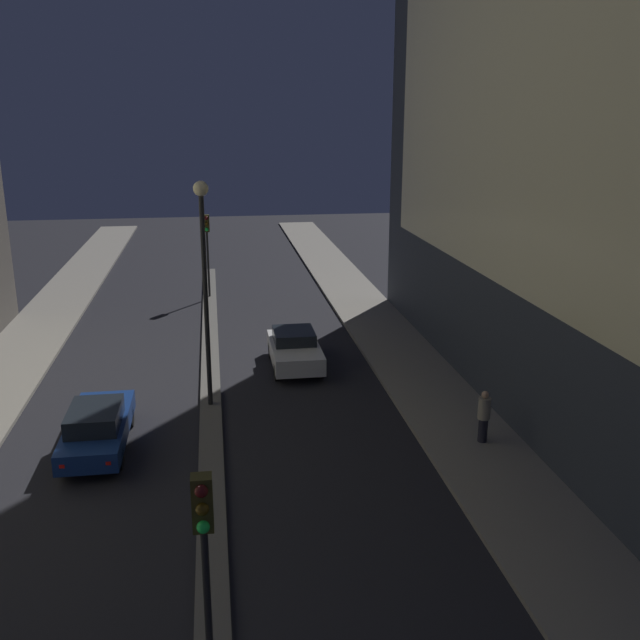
{
  "coord_description": "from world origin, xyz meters",
  "views": [
    {
      "loc": [
        0.33,
        -5.16,
        9.78
      ],
      "look_at": [
        4.19,
        20.37,
        2.28
      ],
      "focal_mm": 40.0,
      "sensor_mm": 36.0,
      "label": 1
    }
  ],
  "objects_px": {
    "pedestrian_on_right_sidewalk": "(484,415)",
    "car_left_lane": "(97,426)",
    "street_lamp": "(204,260)",
    "traffic_light_near": "(205,546)",
    "car_right_lane": "(295,349)",
    "traffic_light_mid": "(207,237)"
  },
  "relations": [
    {
      "from": "traffic_light_mid",
      "to": "street_lamp",
      "type": "distance_m",
      "value": 15.35
    },
    {
      "from": "street_lamp",
      "to": "traffic_light_near",
      "type": "bearing_deg",
      "value": -90.0
    },
    {
      "from": "street_lamp",
      "to": "pedestrian_on_right_sidewalk",
      "type": "xyz_separation_m",
      "value": [
        8.21,
        -4.15,
        -4.21
      ]
    },
    {
      "from": "traffic_light_near",
      "to": "car_left_lane",
      "type": "xyz_separation_m",
      "value": [
        -3.36,
        10.8,
        -2.69
      ]
    },
    {
      "from": "street_lamp",
      "to": "pedestrian_on_right_sidewalk",
      "type": "bearing_deg",
      "value": -26.81
    },
    {
      "from": "pedestrian_on_right_sidewalk",
      "to": "traffic_light_near",
      "type": "bearing_deg",
      "value": -131.45
    },
    {
      "from": "traffic_light_mid",
      "to": "traffic_light_near",
      "type": "bearing_deg",
      "value": -90.0
    },
    {
      "from": "traffic_light_near",
      "to": "car_right_lane",
      "type": "distance_m",
      "value": 17.68
    },
    {
      "from": "car_left_lane",
      "to": "car_right_lane",
      "type": "distance_m",
      "value": 9.24
    },
    {
      "from": "street_lamp",
      "to": "car_right_lane",
      "type": "height_order",
      "value": "street_lamp"
    },
    {
      "from": "car_left_lane",
      "to": "car_right_lane",
      "type": "height_order",
      "value": "car_right_lane"
    },
    {
      "from": "traffic_light_near",
      "to": "pedestrian_on_right_sidewalk",
      "type": "xyz_separation_m",
      "value": [
        8.21,
        9.3,
        -2.43
      ]
    },
    {
      "from": "traffic_light_mid",
      "to": "street_lamp",
      "type": "height_order",
      "value": "street_lamp"
    },
    {
      "from": "traffic_light_near",
      "to": "car_right_lane",
      "type": "height_order",
      "value": "traffic_light_near"
    },
    {
      "from": "traffic_light_near",
      "to": "traffic_light_mid",
      "type": "height_order",
      "value": "same"
    },
    {
      "from": "pedestrian_on_right_sidewalk",
      "to": "car_left_lane",
      "type": "bearing_deg",
      "value": 172.59
    },
    {
      "from": "pedestrian_on_right_sidewalk",
      "to": "traffic_light_mid",
      "type": "bearing_deg",
      "value": 112.95
    },
    {
      "from": "traffic_light_mid",
      "to": "car_right_lane",
      "type": "distance_m",
      "value": 12.31
    },
    {
      "from": "car_left_lane",
      "to": "pedestrian_on_right_sidewalk",
      "type": "distance_m",
      "value": 11.67
    },
    {
      "from": "street_lamp",
      "to": "car_left_lane",
      "type": "height_order",
      "value": "street_lamp"
    },
    {
      "from": "traffic_light_near",
      "to": "pedestrian_on_right_sidewalk",
      "type": "bearing_deg",
      "value": 48.55
    },
    {
      "from": "traffic_light_near",
      "to": "pedestrian_on_right_sidewalk",
      "type": "relative_size",
      "value": 2.71
    }
  ]
}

